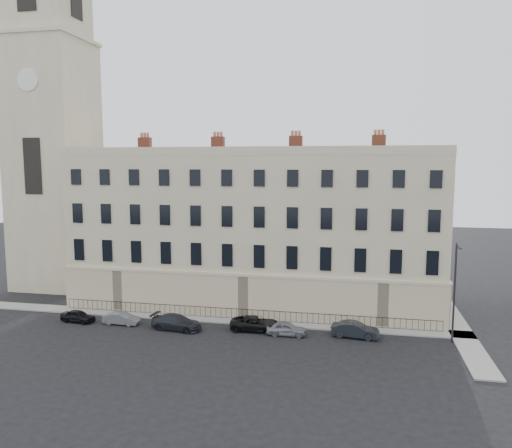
{
  "coord_description": "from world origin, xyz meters",
  "views": [
    {
      "loc": [
        4.1,
        -37.79,
        14.34
      ],
      "look_at": [
        -5.62,
        10.0,
        8.35
      ],
      "focal_mm": 35.0,
      "sensor_mm": 36.0,
      "label": 1
    }
  ],
  "objects_px": {
    "car_d": "(256,324)",
    "car_f": "(355,330)",
    "car_b": "(122,318)",
    "car_c": "(176,322)",
    "car_e": "(287,329)",
    "streetlamp": "(455,288)",
    "car_a": "(78,316)"
  },
  "relations": [
    {
      "from": "car_c",
      "to": "streetlamp",
      "type": "distance_m",
      "value": 23.18
    },
    {
      "from": "car_d",
      "to": "car_f",
      "type": "xyz_separation_m",
      "value": [
        8.39,
        -0.06,
        0.03
      ]
    },
    {
      "from": "streetlamp",
      "to": "car_e",
      "type": "bearing_deg",
      "value": -177.17
    },
    {
      "from": "car_f",
      "to": "car_c",
      "type": "bearing_deg",
      "value": 99.84
    },
    {
      "from": "car_a",
      "to": "car_b",
      "type": "distance_m",
      "value": 4.19
    },
    {
      "from": "car_c",
      "to": "car_f",
      "type": "bearing_deg",
      "value": -79.38
    },
    {
      "from": "car_c",
      "to": "car_d",
      "type": "xyz_separation_m",
      "value": [
        6.79,
        1.1,
        -0.03
      ]
    },
    {
      "from": "car_b",
      "to": "car_e",
      "type": "xyz_separation_m",
      "value": [
        14.87,
        0.08,
        0.03
      ]
    },
    {
      "from": "car_c",
      "to": "car_e",
      "type": "relative_size",
      "value": 1.32
    },
    {
      "from": "car_e",
      "to": "car_f",
      "type": "distance_m",
      "value": 5.64
    },
    {
      "from": "car_e",
      "to": "streetlamp",
      "type": "relative_size",
      "value": 0.42
    },
    {
      "from": "car_b",
      "to": "streetlamp",
      "type": "relative_size",
      "value": 0.4
    },
    {
      "from": "car_a",
      "to": "streetlamp",
      "type": "relative_size",
      "value": 0.39
    },
    {
      "from": "car_b",
      "to": "car_a",
      "type": "bearing_deg",
      "value": 93.9
    },
    {
      "from": "car_b",
      "to": "car_f",
      "type": "distance_m",
      "value": 20.49
    },
    {
      "from": "car_e",
      "to": "car_f",
      "type": "relative_size",
      "value": 0.86
    },
    {
      "from": "car_e",
      "to": "car_c",
      "type": "bearing_deg",
      "value": 91.16
    },
    {
      "from": "car_c",
      "to": "car_b",
      "type": "bearing_deg",
      "value": 93.08
    },
    {
      "from": "car_e",
      "to": "car_a",
      "type": "bearing_deg",
      "value": 89.45
    },
    {
      "from": "car_d",
      "to": "car_a",
      "type": "bearing_deg",
      "value": 91.16
    },
    {
      "from": "car_b",
      "to": "car_d",
      "type": "height_order",
      "value": "car_d"
    },
    {
      "from": "car_d",
      "to": "car_e",
      "type": "xyz_separation_m",
      "value": [
        2.78,
        -0.68,
        -0.04
      ]
    },
    {
      "from": "car_d",
      "to": "streetlamp",
      "type": "distance_m",
      "value": 16.5
    },
    {
      "from": "car_b",
      "to": "car_d",
      "type": "bearing_deg",
      "value": -84.94
    },
    {
      "from": "car_b",
      "to": "car_c",
      "type": "relative_size",
      "value": 0.74
    },
    {
      "from": "car_b",
      "to": "car_e",
      "type": "height_order",
      "value": "car_e"
    },
    {
      "from": "car_f",
      "to": "car_b",
      "type": "bearing_deg",
      "value": 97.89
    },
    {
      "from": "streetlamp",
      "to": "car_d",
      "type": "bearing_deg",
      "value": 179.73
    },
    {
      "from": "car_b",
      "to": "car_f",
      "type": "bearing_deg",
      "value": -86.57
    },
    {
      "from": "car_c",
      "to": "streetlamp",
      "type": "xyz_separation_m",
      "value": [
        22.82,
        1.31,
        3.84
      ]
    },
    {
      "from": "car_f",
      "to": "streetlamp",
      "type": "bearing_deg",
      "value": -82.0
    },
    {
      "from": "car_d",
      "to": "car_e",
      "type": "height_order",
      "value": "car_d"
    }
  ]
}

